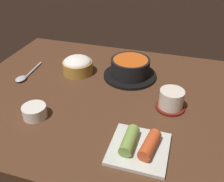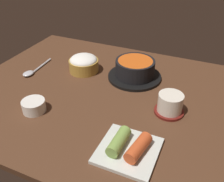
% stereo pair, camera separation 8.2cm
% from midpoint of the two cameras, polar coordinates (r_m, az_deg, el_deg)
% --- Properties ---
extents(dining_table, '(1.00, 0.76, 0.02)m').
position_cam_midpoint_polar(dining_table, '(0.86, 2.03, -1.34)').
color(dining_table, '#4C2D1C').
rests_on(dining_table, ground).
extents(stone_pot, '(0.20, 0.20, 0.07)m').
position_cam_midpoint_polar(stone_pot, '(0.94, 7.71, 4.73)').
color(stone_pot, black).
rests_on(stone_pot, dining_table).
extents(rice_bowl, '(0.11, 0.11, 0.07)m').
position_cam_midpoint_polar(rice_bowl, '(0.98, -4.07, 6.23)').
color(rice_bowl, '#B78C38').
rests_on(rice_bowl, dining_table).
extents(tea_cup_with_saucer, '(0.09, 0.09, 0.06)m').
position_cam_midpoint_polar(tea_cup_with_saucer, '(0.78, 15.96, -2.94)').
color(tea_cup_with_saucer, maroon).
rests_on(tea_cup_with_saucer, dining_table).
extents(kimchi_plate, '(0.15, 0.15, 0.04)m').
position_cam_midpoint_polar(kimchi_plate, '(0.65, 7.41, -12.78)').
color(kimchi_plate, silver).
rests_on(kimchi_plate, dining_table).
extents(side_bowl_near, '(0.07, 0.07, 0.04)m').
position_cam_midpoint_polar(side_bowl_near, '(0.79, -14.54, -3.31)').
color(side_bowl_near, white).
rests_on(side_bowl_near, dining_table).
extents(spoon, '(0.04, 0.17, 0.01)m').
position_cam_midpoint_polar(spoon, '(1.01, -15.47, 4.26)').
color(spoon, '#B7B7BC').
rests_on(spoon, dining_table).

